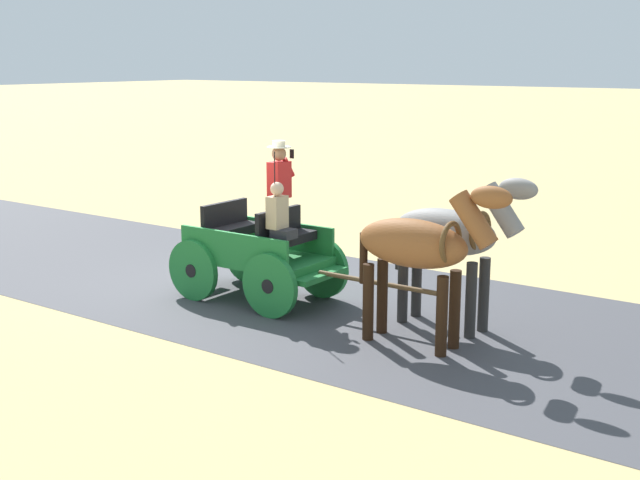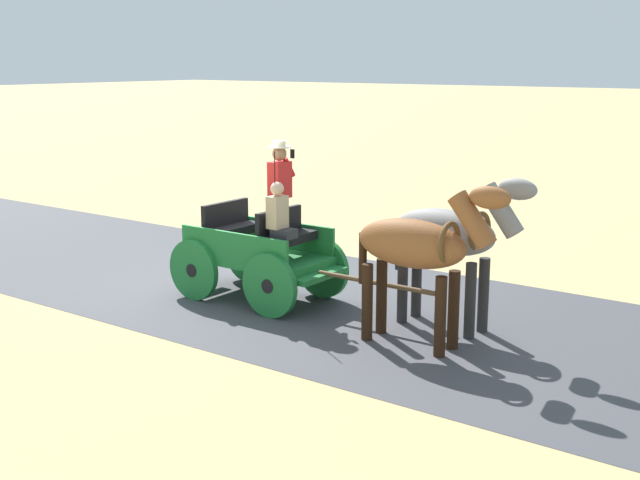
# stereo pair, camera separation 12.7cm
# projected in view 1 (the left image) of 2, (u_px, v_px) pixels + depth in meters

# --- Properties ---
(ground_plane) EXTENTS (200.00, 200.00, 0.00)m
(ground_plane) POSITION_uv_depth(u_px,v_px,m) (239.00, 284.00, 13.85)
(ground_plane) COLOR tan
(road_surface) EXTENTS (5.44, 160.00, 0.01)m
(road_surface) POSITION_uv_depth(u_px,v_px,m) (239.00, 284.00, 13.85)
(road_surface) COLOR #424247
(road_surface) RESTS_ON ground
(horse_drawn_carriage) EXTENTS (1.43, 4.50, 2.50)m
(horse_drawn_carriage) POSITION_uv_depth(u_px,v_px,m) (262.00, 249.00, 12.81)
(horse_drawn_carriage) COLOR #1E7233
(horse_drawn_carriage) RESTS_ON ground
(horse_near_side) EXTENTS (0.66, 2.13, 2.21)m
(horse_near_side) POSITION_uv_depth(u_px,v_px,m) (452.00, 236.00, 11.32)
(horse_near_side) COLOR gray
(horse_near_side) RESTS_ON ground
(horse_off_side) EXTENTS (0.57, 2.13, 2.21)m
(horse_off_side) POSITION_uv_depth(u_px,v_px,m) (420.00, 248.00, 10.61)
(horse_off_side) COLOR brown
(horse_off_side) RESTS_ON ground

